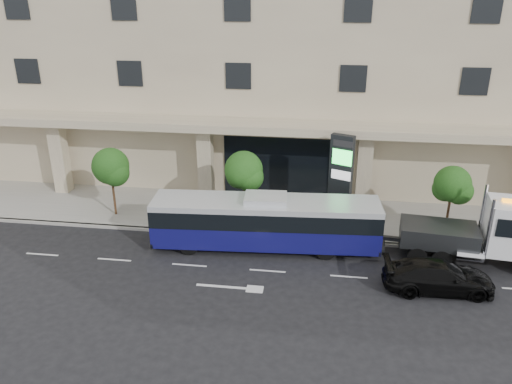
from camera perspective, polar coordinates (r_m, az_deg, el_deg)
ground at (r=26.42m, az=1.71°, el=-7.33°), size 120.00×120.00×0.00m
sidewalk at (r=30.81m, az=2.74°, el=-2.64°), size 120.00×6.00×0.15m
curb at (r=28.13m, az=2.16°, el=-5.19°), size 120.00×0.30×0.15m
convention_center at (r=38.46m, az=4.55°, el=17.65°), size 60.00×17.60×20.00m
tree_left at (r=30.83m, az=-16.22°, el=2.57°), size 2.27×2.20×4.22m
tree_mid at (r=28.52m, az=-1.37°, el=2.21°), size 2.28×2.20×4.38m
tree_right at (r=29.15m, az=21.55°, el=0.57°), size 2.10×2.00×4.04m
city_bus at (r=26.56m, az=1.08°, el=-3.38°), size 12.14×3.32×3.04m
tow_truck at (r=27.51m, az=24.93°, el=-4.49°), size 8.73×2.93×3.95m
black_sedan at (r=24.81m, az=20.12°, el=-9.01°), size 5.13×2.32×1.46m
signage_pylon at (r=29.19m, az=9.62°, el=1.52°), size 1.39×0.97×5.31m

